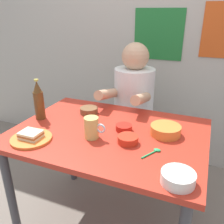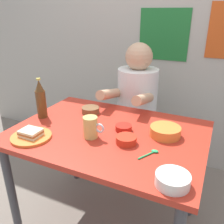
# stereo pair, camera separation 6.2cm
# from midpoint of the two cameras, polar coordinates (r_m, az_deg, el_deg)

# --- Properties ---
(ground_plane) EXTENTS (6.00, 6.00, 0.00)m
(ground_plane) POSITION_cam_midpoint_polar(r_m,az_deg,el_deg) (1.85, -1.71, -25.25)
(ground_plane) COLOR slate
(wall_back) EXTENTS (4.40, 0.09, 2.60)m
(wall_back) POSITION_cam_midpoint_polar(r_m,az_deg,el_deg) (2.23, 9.67, 20.60)
(wall_back) COLOR #ADA89E
(wall_back) RESTS_ON ground
(dining_table) EXTENTS (1.10, 0.80, 0.74)m
(dining_table) POSITION_cam_midpoint_polar(r_m,az_deg,el_deg) (1.44, -2.01, -7.85)
(dining_table) COLOR #B72D1E
(dining_table) RESTS_ON ground
(stool) EXTENTS (0.34, 0.34, 0.45)m
(stool) POSITION_cam_midpoint_polar(r_m,az_deg,el_deg) (2.11, 4.03, -6.40)
(stool) COLOR #4C4C51
(stool) RESTS_ON ground
(person_seated) EXTENTS (0.33, 0.56, 0.72)m
(person_seated) POSITION_cam_midpoint_polar(r_m,az_deg,el_deg) (1.93, 4.26, 4.28)
(person_seated) COLOR white
(person_seated) RESTS_ON stool
(plate_orange) EXTENTS (0.22, 0.22, 0.01)m
(plate_orange) POSITION_cam_midpoint_polar(r_m,az_deg,el_deg) (1.38, -19.97, -6.02)
(plate_orange) COLOR orange
(plate_orange) RESTS_ON dining_table
(sandwich) EXTENTS (0.11, 0.09, 0.04)m
(sandwich) POSITION_cam_midpoint_polar(r_m,az_deg,el_deg) (1.37, -20.11, -5.11)
(sandwich) COLOR beige
(sandwich) RESTS_ON plate_orange
(beer_mug) EXTENTS (0.13, 0.08, 0.12)m
(beer_mug) POSITION_cam_midpoint_polar(r_m,az_deg,el_deg) (1.30, -6.20, -3.77)
(beer_mug) COLOR #D1BC66
(beer_mug) RESTS_ON dining_table
(beer_bottle) EXTENTS (0.06, 0.06, 0.26)m
(beer_bottle) POSITION_cam_midpoint_polar(r_m,az_deg,el_deg) (1.58, -18.20, 2.47)
(beer_bottle) COLOR #593819
(beer_bottle) RESTS_ON dining_table
(rice_bowl_white) EXTENTS (0.14, 0.14, 0.05)m
(rice_bowl_white) POSITION_cam_midpoint_polar(r_m,az_deg,el_deg) (1.02, 13.81, -14.97)
(rice_bowl_white) COLOR silver
(rice_bowl_white) RESTS_ON dining_table
(sauce_bowl_chili) EXTENTS (0.11, 0.11, 0.04)m
(sauce_bowl_chili) POSITION_cam_midpoint_polar(r_m,az_deg,el_deg) (1.26, 2.42, -6.51)
(sauce_bowl_chili) COLOR red
(sauce_bowl_chili) RESTS_ON dining_table
(condiment_bowl_brown) EXTENTS (0.12, 0.12, 0.04)m
(condiment_bowl_brown) POSITION_cam_midpoint_polar(r_m,az_deg,el_deg) (1.62, -6.62, 0.42)
(condiment_bowl_brown) COLOR brown
(condiment_bowl_brown) RESTS_ON dining_table
(soup_bowl_orange) EXTENTS (0.17, 0.17, 0.05)m
(soup_bowl_orange) POSITION_cam_midpoint_polar(r_m,az_deg,el_deg) (1.36, 11.43, -4.20)
(soup_bowl_orange) COLOR orange
(soup_bowl_orange) RESTS_ON dining_table
(sambal_bowl_red) EXTENTS (0.10, 0.10, 0.03)m
(sambal_bowl_red) POSITION_cam_midpoint_polar(r_m,az_deg,el_deg) (1.39, 1.59, -3.70)
(sambal_bowl_red) COLOR #B21E14
(sambal_bowl_red) RESTS_ON dining_table
(spoon) EXTENTS (0.07, 0.11, 0.01)m
(spoon) POSITION_cam_midpoint_polar(r_m,az_deg,el_deg) (1.20, 8.57, -9.38)
(spoon) COLOR #26A559
(spoon) RESTS_ON dining_table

